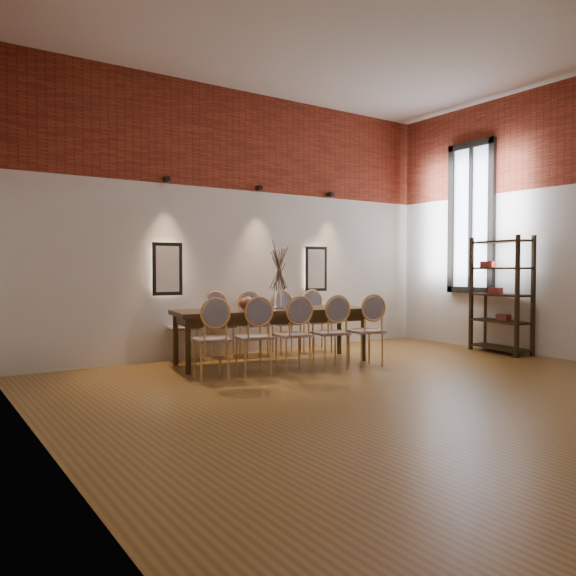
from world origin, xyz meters
TOP-DOWN VIEW (x-y plane):
  - floor at (0.00, 0.00)m, footprint 7.00×7.00m
  - ceiling at (0.00, 0.00)m, footprint 7.00×7.00m
  - wall_back at (0.00, 3.55)m, footprint 7.00×0.10m
  - wall_left at (-3.55, 0.00)m, footprint 0.10×7.00m
  - brick_band_back at (0.00, 3.48)m, footprint 7.00×0.02m
  - niche_left at (-1.30, 3.45)m, footprint 0.36×0.06m
  - niche_right at (1.30, 3.45)m, footprint 0.36×0.06m
  - spot_fixture_left at (-1.30, 3.42)m, footprint 0.08×0.10m
  - spot_fixture_mid at (0.20, 3.42)m, footprint 0.08×0.10m
  - spot_fixture_right at (1.60, 3.42)m, footprint 0.08×0.10m
  - window_glass at (3.46, 2.00)m, footprint 0.02×0.78m
  - window_frame at (3.44, 2.00)m, footprint 0.08×0.90m
  - window_mullion at (3.44, 2.00)m, footprint 0.06×0.06m
  - dining_table at (-0.16, 2.49)m, footprint 2.78×1.32m
  - chair_near_a at (-1.34, 1.99)m, footprint 0.51×0.51m
  - chair_near_b at (-0.81, 1.89)m, footprint 0.51×0.51m
  - chair_near_c at (-0.29, 1.80)m, footprint 0.51×0.51m
  - chair_near_d at (0.24, 1.70)m, footprint 0.51×0.51m
  - chair_near_e at (0.76, 1.60)m, footprint 0.51×0.51m
  - chair_far_a at (-1.09, 3.38)m, footprint 0.51×0.51m
  - chair_far_b at (-0.56, 3.29)m, footprint 0.51×0.51m
  - chair_far_c at (-0.03, 3.19)m, footprint 0.51×0.51m
  - chair_far_d at (0.49, 3.10)m, footprint 0.51×0.51m
  - chair_far_e at (1.02, 3.00)m, footprint 0.51×0.51m
  - vase at (-0.05, 2.48)m, footprint 0.14×0.14m
  - dried_branches at (-0.05, 2.48)m, footprint 0.50×0.50m
  - bowl at (-0.53, 2.51)m, footprint 0.24×0.24m
  - book at (-0.20, 2.72)m, footprint 0.29×0.22m
  - shelving_rack at (3.28, 1.30)m, footprint 0.54×1.05m

SIDE VIEW (x-z plane):
  - floor at x=0.00m, z-range -0.02..0.00m
  - dining_table at x=-0.16m, z-range 0.00..0.75m
  - chair_near_a at x=-1.34m, z-range 0.00..0.94m
  - chair_near_b at x=-0.81m, z-range 0.00..0.94m
  - chair_near_c at x=-0.29m, z-range 0.00..0.94m
  - chair_near_d at x=0.24m, z-range 0.00..0.94m
  - chair_near_e at x=0.76m, z-range 0.00..0.94m
  - chair_far_a at x=-1.09m, z-range 0.00..0.94m
  - chair_far_b at x=-0.56m, z-range 0.00..0.94m
  - chair_far_c at x=-0.03m, z-range 0.00..0.94m
  - chair_far_d at x=0.49m, z-range 0.00..0.94m
  - chair_far_e at x=1.02m, z-range 0.00..0.94m
  - book at x=-0.20m, z-range 0.75..0.78m
  - bowl at x=-0.53m, z-range 0.75..0.93m
  - vase at x=-0.05m, z-range 0.75..1.05m
  - shelving_rack at x=3.28m, z-range 0.00..1.80m
  - niche_left at x=-1.30m, z-range 0.97..1.63m
  - niche_right at x=1.30m, z-range 0.97..1.63m
  - dried_branches at x=-0.05m, z-range 1.00..1.70m
  - wall_back at x=0.00m, z-range 0.00..4.00m
  - wall_left at x=-3.55m, z-range 0.00..4.00m
  - window_glass at x=3.46m, z-range 0.96..3.34m
  - window_frame at x=3.44m, z-range 0.90..3.40m
  - window_mullion at x=3.44m, z-range 0.95..3.35m
  - spot_fixture_left at x=-1.30m, z-range 2.51..2.59m
  - spot_fixture_mid at x=0.20m, z-range 2.51..2.59m
  - spot_fixture_right at x=1.60m, z-range 2.51..2.59m
  - brick_band_back at x=0.00m, z-range 2.50..4.00m
  - ceiling at x=0.00m, z-range 4.00..4.02m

